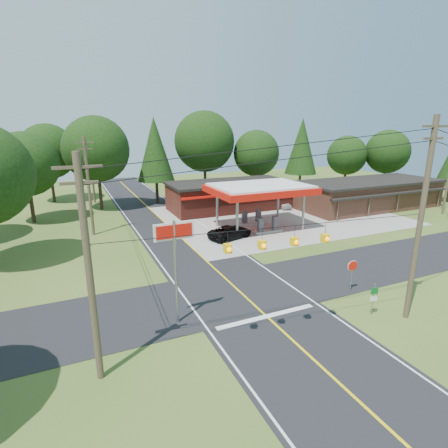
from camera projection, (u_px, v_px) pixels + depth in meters
name	position (u px, v px, depth m)	size (l,w,h in m)	color
ground	(239.00, 292.00, 23.87)	(120.00, 120.00, 0.00)	#38541D
main_highway	(239.00, 291.00, 23.87)	(8.00, 120.00, 0.02)	black
cross_road	(239.00, 291.00, 23.87)	(70.00, 7.00, 0.02)	black
lane_center_yellow	(239.00, 291.00, 23.86)	(0.15, 110.00, 0.00)	yellow
gas_canopy	(260.00, 190.00, 37.70)	(10.60, 7.40, 4.88)	gray
convenience_store	(229.00, 195.00, 47.50)	(16.40, 7.55, 3.80)	maroon
strip_building	(368.00, 194.00, 48.48)	(20.40, 8.75, 3.80)	#3A2017
utility_pole_near_right	(421.00, 220.00, 19.10)	(1.80, 0.30, 11.50)	#473828
utility_pole_near_left	(89.00, 270.00, 14.32)	(1.80, 0.30, 10.00)	#473828
utility_pole_far_left	(89.00, 185.00, 35.11)	(1.80, 0.30, 10.00)	#473828
utility_pole_north	(92.00, 171.00, 50.75)	(0.30, 0.30, 9.50)	#473828
overhead_beacons	(279.00, 229.00, 16.54)	(17.04, 2.04, 1.03)	black
treeline_backdrop	(159.00, 155.00, 43.27)	(70.27, 51.59, 13.30)	#332316
suv_car	(230.00, 232.00, 35.13)	(4.72, 4.72, 1.31)	black
sedan_car	(283.00, 204.00, 48.23)	(3.51, 3.51, 1.20)	silver
big_stop_sign	(175.00, 250.00, 18.93)	(2.26, 0.19, 6.07)	gray
octagonal_stop_sign	(352.00, 268.00, 23.55)	(0.79, 0.15, 2.24)	gray
route_sign_post	(374.00, 296.00, 20.55)	(0.41, 0.17, 2.08)	gray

